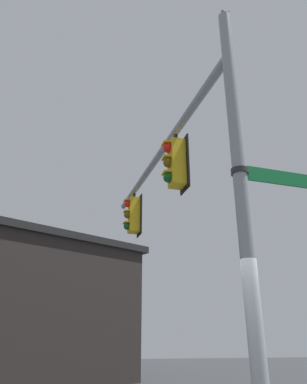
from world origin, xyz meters
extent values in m
cylinder|color=gray|center=(0.00, 0.00, 3.35)|extent=(0.20, 0.20, 6.70)
cylinder|color=gray|center=(3.71, 0.13, 5.83)|extent=(7.42, 0.43, 0.17)
cylinder|color=black|center=(2.41, 0.09, 5.65)|extent=(0.08, 0.08, 0.18)
cube|color=gold|center=(2.41, 0.09, 5.04)|extent=(0.36, 0.30, 1.05)
sphere|color=red|center=(2.41, 0.27, 5.39)|extent=(0.22, 0.22, 0.22)
cube|color=gold|center=(2.41, 0.29, 5.49)|extent=(0.24, 0.20, 0.03)
sphere|color=brown|center=(2.41, 0.27, 5.04)|extent=(0.22, 0.22, 0.22)
cube|color=gold|center=(2.41, 0.29, 5.14)|extent=(0.24, 0.20, 0.03)
sphere|color=#0F4C19|center=(2.41, 0.27, 4.69)|extent=(0.22, 0.22, 0.22)
cube|color=gold|center=(2.41, 0.29, 4.79)|extent=(0.24, 0.20, 0.03)
cube|color=black|center=(2.41, -0.08, 5.04)|extent=(0.54, 0.03, 1.22)
cylinder|color=black|center=(5.97, 0.21, 5.65)|extent=(0.08, 0.08, 0.18)
cube|color=gold|center=(5.97, 0.21, 5.04)|extent=(0.36, 0.30, 1.05)
sphere|color=red|center=(5.97, 0.40, 5.39)|extent=(0.22, 0.22, 0.22)
cube|color=gold|center=(5.97, 0.42, 5.49)|extent=(0.24, 0.20, 0.03)
sphere|color=brown|center=(5.97, 0.40, 5.04)|extent=(0.22, 0.22, 0.22)
cube|color=gold|center=(5.97, 0.42, 5.14)|extent=(0.24, 0.20, 0.03)
sphere|color=#0F4C19|center=(5.97, 0.40, 4.69)|extent=(0.22, 0.22, 0.22)
cube|color=gold|center=(5.97, 0.42, 4.79)|extent=(0.24, 0.20, 0.03)
cube|color=black|center=(5.97, 0.04, 5.04)|extent=(0.54, 0.03, 1.22)
cube|color=#147238|center=(0.02, -0.64, 3.74)|extent=(0.07, 1.03, 0.22)
cube|color=white|center=(0.02, -0.64, 3.74)|extent=(0.04, 1.03, 0.04)
cylinder|color=#262626|center=(0.00, 0.00, 3.74)|extent=(0.24, 0.24, 0.08)
ellipsoid|color=gray|center=(1.41, -0.85, 8.53)|extent=(0.21, 0.17, 0.06)
cube|color=gray|center=(1.42, -0.87, 8.54)|extent=(0.22, 0.29, 0.08)
cube|color=gray|center=(1.39, -0.84, 8.54)|extent=(0.21, 0.29, 0.11)
camera|label=1|loc=(-4.22, 2.43, 1.49)|focal=34.65mm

